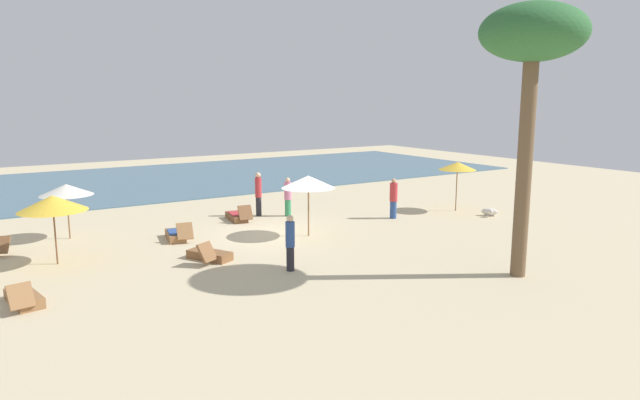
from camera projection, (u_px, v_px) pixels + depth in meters
ground_plane at (284, 235)px, 21.80m from camera, size 60.00×60.00×0.00m
ocean_water at (154, 180)px, 35.89m from camera, size 48.00×16.00×0.06m
umbrella_0 at (66, 190)px, 20.88m from camera, size 1.91×1.91×2.07m
umbrella_1 at (53, 203)px, 17.63m from camera, size 2.10×2.10×2.22m
umbrella_2 at (308, 182)px, 21.25m from camera, size 2.04×2.04×2.32m
umbrella_3 at (457, 166)px, 26.05m from camera, size 1.72×1.72×2.29m
lounger_0 at (237, 216)px, 24.29m from camera, size 0.81×1.70×0.74m
lounger_1 at (209, 255)px, 18.39m from camera, size 1.28×1.73×0.73m
lounger_2 at (176, 235)px, 21.01m from camera, size 0.89×1.74×0.72m
lounger_5 at (24, 298)px, 14.43m from camera, size 0.86×1.72×0.74m
person_0 at (290, 242)px, 17.13m from camera, size 0.40×0.40×1.73m
person_1 at (258, 193)px, 25.13m from camera, size 0.35×0.35×1.96m
person_2 at (393, 198)px, 24.62m from camera, size 0.48×0.48×1.76m
person_3 at (288, 197)px, 25.09m from camera, size 0.43×0.43×1.73m
palm_0 at (532, 43)px, 15.63m from camera, size 2.95×2.95×7.81m
dog at (490, 212)px, 25.21m from camera, size 0.71×0.76×0.37m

